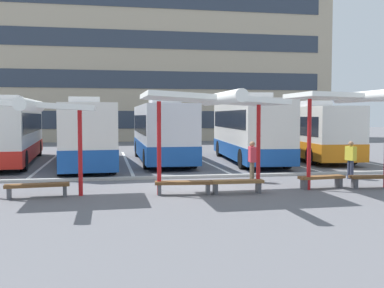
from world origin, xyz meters
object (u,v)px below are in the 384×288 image
object	(u,v)px
coach_bus_3	(249,131)
bench_2	(237,183)
bench_1	(184,184)
waiting_shelter_2	(353,99)
waiting_shelter_1	(212,101)
coach_bus_4	(303,132)
bench_0	(37,187)
waiting_shelter_0	(35,108)
waiting_passenger_0	(252,159)
coach_bus_2	(162,133)
bench_3	(322,179)
coach_bus_0	(11,133)
bench_4	(371,179)
waiting_passenger_1	(351,158)
coach_bus_1	(83,135)

from	to	relation	value
coach_bus_3	bench_2	bearing A→B (deg)	-109.52
bench_1	waiting_shelter_2	xyz separation A→B (m)	(5.99, -0.01, 2.83)
waiting_shelter_1	coach_bus_3	bearing A→B (deg)	66.36
coach_bus_4	bench_0	world-z (taller)	coach_bus_4
waiting_shelter_0	waiting_passenger_0	size ratio (longest dim) A/B	2.65
coach_bus_2	waiting_shelter_2	world-z (taller)	coach_bus_2
waiting_shelter_1	waiting_passenger_0	bearing A→B (deg)	49.15
coach_bus_4	bench_3	xyz separation A→B (m)	(-4.40, -11.51, -1.24)
coach_bus_4	waiting_shelter_1	size ratio (longest dim) A/B	2.18
coach_bus_0	bench_4	world-z (taller)	coach_bus_0
waiting_passenger_0	bench_4	bearing A→B (deg)	-30.01
coach_bus_0	waiting_passenger_0	distance (m)	14.32
coach_bus_4	waiting_shelter_2	world-z (taller)	coach_bus_4
coach_bus_2	waiting_shelter_2	xyz separation A→B (m)	(5.40, -11.04, 1.55)
bench_2	waiting_shelter_0	bearing A→B (deg)	177.74
coach_bus_3	bench_4	bearing A→B (deg)	-81.64
coach_bus_2	bench_2	size ratio (longest dim) A/B	5.73
waiting_shelter_0	bench_1	distance (m)	5.30
coach_bus_3	bench_2	xyz separation A→B (m)	(-3.63, -10.23, -1.42)
waiting_passenger_1	coach_bus_4	bearing A→B (deg)	77.40
coach_bus_1	bench_2	world-z (taller)	coach_bus_1
bench_0	waiting_passenger_1	xyz separation A→B (m)	(12.05, 2.23, 0.54)
waiting_shelter_1	bench_3	size ratio (longest dim) A/B	3.08
coach_bus_3	waiting_passenger_1	world-z (taller)	coach_bus_3
waiting_shelter_2	waiting_passenger_0	distance (m)	4.37
coach_bus_4	waiting_passenger_1	world-z (taller)	coach_bus_4
bench_0	waiting_passenger_0	world-z (taller)	waiting_passenger_0
waiting_shelter_1	bench_3	xyz separation A→B (m)	(4.19, 0.62, -2.74)
bench_4	waiting_shelter_1	bearing A→B (deg)	-176.44
bench_2	waiting_passenger_1	size ratio (longest dim) A/B	1.15
coach_bus_1	bench_1	distance (m)	11.07
waiting_passenger_1	waiting_shelter_1	bearing A→B (deg)	-157.37
coach_bus_0	coach_bus_1	bearing A→B (deg)	-20.45
coach_bus_3	bench_2	distance (m)	10.95
coach_bus_2	coach_bus_1	bearing A→B (deg)	-171.21
bench_1	bench_2	bearing A→B (deg)	-2.07
coach_bus_3	waiting_passenger_0	size ratio (longest dim) A/B	6.54
coach_bus_1	coach_bus_4	size ratio (longest dim) A/B	1.07
waiting_shelter_1	bench_0	bearing A→B (deg)	175.13
waiting_passenger_1	coach_bus_0	bearing A→B (deg)	148.27
coach_bus_1	waiting_shelter_2	world-z (taller)	coach_bus_1
waiting_shelter_0	bench_1	bearing A→B (deg)	-2.34
waiting_shelter_1	waiting_shelter_2	bearing A→B (deg)	1.83
waiting_shelter_0	bench_0	xyz separation A→B (m)	(0.00, 0.11, -2.51)
coach_bus_4	waiting_shelter_0	xyz separation A→B (m)	(-14.16, -11.76, 1.27)
coach_bus_4	bench_4	distance (m)	12.11
coach_bus_3	waiting_shelter_0	size ratio (longest dim) A/B	2.47
bench_1	coach_bus_2	bearing A→B (deg)	86.93
coach_bus_3	waiting_shelter_1	size ratio (longest dim) A/B	1.94
waiting_shelter_1	bench_1	bearing A→B (deg)	168.94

